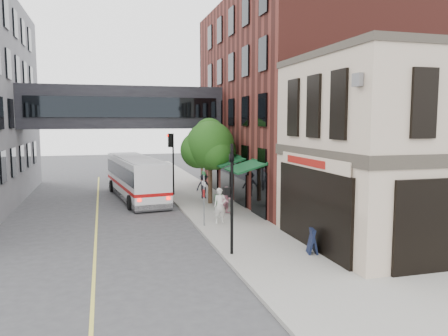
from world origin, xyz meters
TOP-DOWN VIEW (x-y plane):
  - ground at (0.00, 0.00)m, footprint 120.00×120.00m
  - sidewalk_main at (2.00, 14.00)m, footprint 4.00×60.00m
  - corner_building at (8.97, 2.00)m, footprint 10.19×8.12m
  - brick_building at (9.98, 15.00)m, footprint 13.76×18.00m
  - skyway_bridge at (-3.00, 18.00)m, footprint 14.00×3.18m
  - traffic_signal_near at (0.37, 2.00)m, footprint 0.44×0.22m
  - traffic_signal_far at (0.26, 17.00)m, footprint 0.53×0.28m
  - street_sign_pole at (0.39, 7.00)m, footprint 0.08×0.75m
  - street_tree at (2.19, 13.22)m, footprint 3.80×3.20m
  - lane_marking at (-5.00, 10.00)m, footprint 0.12×40.00m
  - bus at (-2.33, 16.94)m, footprint 3.74×11.04m
  - pedestrian_a at (1.34, 7.34)m, footprint 0.69×0.46m
  - pedestrian_b at (2.37, 9.54)m, footprint 0.93×0.82m
  - pedestrian_c at (2.20, 14.85)m, footprint 1.23×0.84m
  - newspaper_box at (2.25, 10.88)m, footprint 0.50×0.46m
  - sandwich_board at (3.59, 1.17)m, footprint 0.50×0.65m

SIDE VIEW (x-z plane):
  - ground at x=0.00m, z-range 0.00..0.00m
  - lane_marking at x=-5.00m, z-range 0.00..0.01m
  - sidewalk_main at x=2.00m, z-range 0.00..0.15m
  - newspaper_box at x=2.25m, z-range 0.15..1.04m
  - sandwich_board at x=3.59m, z-range 0.15..1.18m
  - pedestrian_b at x=2.37m, z-range 0.15..1.74m
  - pedestrian_c at x=2.20m, z-range 0.15..1.89m
  - pedestrian_a at x=1.34m, z-range 0.15..2.02m
  - bus at x=-2.33m, z-range 0.18..3.09m
  - street_sign_pole at x=0.39m, z-range 0.43..3.43m
  - traffic_signal_near at x=0.37m, z-range 0.68..5.28m
  - traffic_signal_far at x=0.26m, z-range 1.09..5.59m
  - street_tree at x=2.19m, z-range 1.11..6.71m
  - corner_building at x=8.97m, z-range -0.01..8.44m
  - skyway_bridge at x=-3.00m, z-range 5.00..8.00m
  - brick_building at x=9.98m, z-range -0.01..13.99m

